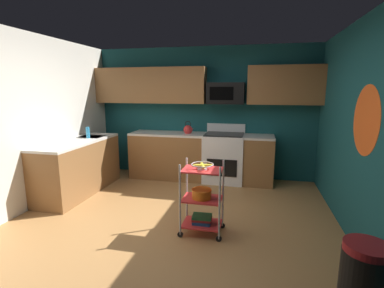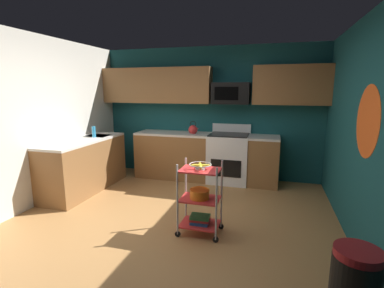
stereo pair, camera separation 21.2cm
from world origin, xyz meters
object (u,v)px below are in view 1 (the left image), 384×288
at_px(rolling_cart, 202,199).
at_px(fruit_bowl, 202,165).
at_px(oven_range, 224,157).
at_px(microwave, 226,93).
at_px(mixing_bowl_large, 202,193).
at_px(dish_soap_bottle, 88,133).
at_px(book_stack, 202,219).
at_px(trash_can, 363,285).
at_px(kettle, 188,130).

height_order(rolling_cart, fruit_bowl, rolling_cart).
distance_m(oven_range, microwave, 1.23).
distance_m(mixing_bowl_large, dish_soap_bottle, 2.63).
xyz_separation_m(microwave, fruit_bowl, (-0.02, -2.23, -0.82)).
distance_m(rolling_cart, book_stack, 0.27).
relative_size(oven_range, mixing_bowl_large, 4.37).
bearing_deg(fruit_bowl, dish_soap_bottle, 152.53).
xyz_separation_m(oven_range, mixing_bowl_large, (-0.03, -2.13, 0.04)).
bearing_deg(microwave, mixing_bowl_large, -90.67).
distance_m(oven_range, trash_can, 3.54).
relative_size(mixing_bowl_large, book_stack, 1.00).
xyz_separation_m(fruit_bowl, kettle, (-0.70, 2.13, 0.12)).
bearing_deg(trash_can, kettle, 123.58).
xyz_separation_m(fruit_bowl, dish_soap_bottle, (-2.30, 1.20, 0.14)).
relative_size(fruit_bowl, trash_can, 0.41).
height_order(microwave, book_stack, microwave).
bearing_deg(microwave, rolling_cart, -90.49).
bearing_deg(kettle, trash_can, -56.42).
relative_size(oven_range, dish_soap_bottle, 5.50).
height_order(book_stack, trash_can, trash_can).
xyz_separation_m(microwave, rolling_cart, (-0.02, -2.23, -1.25)).
height_order(mixing_bowl_large, dish_soap_bottle, dish_soap_bottle).
bearing_deg(fruit_bowl, oven_range, 89.47).
bearing_deg(kettle, oven_range, 0.31).
height_order(microwave, trash_can, microwave).
distance_m(microwave, trash_can, 3.89).
height_order(oven_range, dish_soap_bottle, dish_soap_bottle).
bearing_deg(kettle, rolling_cart, -71.87).
bearing_deg(book_stack, rolling_cart, 0.00).
height_order(oven_range, mixing_bowl_large, oven_range).
relative_size(rolling_cart, kettle, 3.47).
relative_size(oven_range, fruit_bowl, 4.04).
xyz_separation_m(microwave, book_stack, (-0.02, -2.23, -1.52)).
xyz_separation_m(rolling_cart, kettle, (-0.70, 2.13, 0.55)).
bearing_deg(rolling_cart, book_stack, 180.00).
bearing_deg(fruit_bowl, microwave, 89.51).
relative_size(rolling_cart, mixing_bowl_large, 3.63).
bearing_deg(book_stack, dish_soap_bottle, 152.53).
bearing_deg(kettle, dish_soap_bottle, -149.89).
height_order(oven_range, book_stack, oven_range).
xyz_separation_m(rolling_cart, book_stack, (-0.00, 0.00, -0.27)).
distance_m(rolling_cart, mixing_bowl_large, 0.07).
relative_size(rolling_cart, dish_soap_bottle, 4.57).
bearing_deg(mixing_bowl_large, kettle, 107.96).
relative_size(oven_range, kettle, 4.17).
height_order(microwave, kettle, microwave).
xyz_separation_m(book_stack, kettle, (-0.70, 2.13, 0.82)).
bearing_deg(mixing_bowl_large, fruit_bowl, 0.00).
bearing_deg(rolling_cart, oven_range, 89.47).
xyz_separation_m(rolling_cart, dish_soap_bottle, (-2.30, 1.20, 0.57)).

